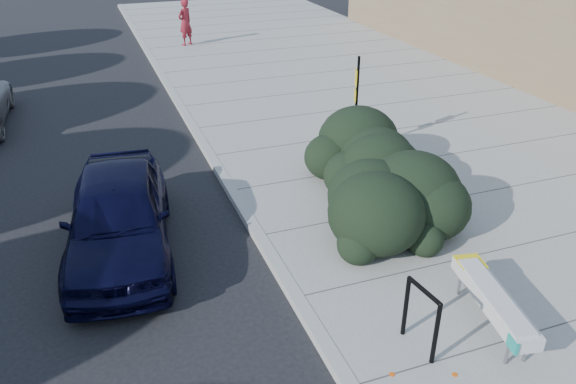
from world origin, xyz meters
name	(u,v)px	position (x,y,z in m)	size (l,w,h in m)	color
ground	(298,304)	(0.00, 0.00, 0.00)	(120.00, 120.00, 0.00)	black
sidewalk_near	(425,143)	(5.60, 5.00, 0.07)	(11.20, 50.00, 0.15)	gray
curb_near	(222,174)	(0.00, 5.00, 0.08)	(0.22, 50.00, 0.17)	#9E9E99
bench	(493,299)	(2.46, -1.63, 0.64)	(0.82, 2.08, 0.62)	gray
bike_rack	(421,313)	(1.20, -1.66, 0.78)	(0.15, 0.71, 1.05)	black
sign_post	(356,99)	(3.45, 5.01, 1.54)	(0.14, 0.27, 2.44)	black
hedge	(362,166)	(2.42, 2.56, 0.99)	(2.24, 4.48, 1.68)	black
sedan_navy	(118,215)	(-2.50, 2.60, 0.78)	(1.83, 4.55, 1.55)	black
pedestrian	(185,22)	(1.78, 18.10, 1.12)	(0.70, 0.46, 1.93)	maroon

